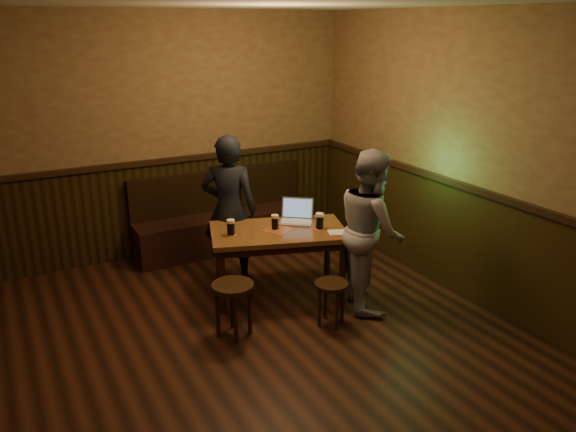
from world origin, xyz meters
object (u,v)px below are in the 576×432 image
at_px(bench, 224,224).
at_px(pint_mid, 275,222).
at_px(pub_table, 278,238).
at_px(pint_left, 231,227).
at_px(person_grey, 371,230).
at_px(stool_right, 331,291).
at_px(pint_right, 320,221).
at_px(person_suit, 229,210).
at_px(stool_left, 233,294).
at_px(laptop, 297,216).

distance_m(bench, pint_mid, 1.51).
xyz_separation_m(pub_table, pint_left, (-0.47, 0.08, 0.17)).
bearing_deg(person_grey, stool_right, 128.72).
distance_m(bench, pint_left, 1.53).
height_order(pub_table, pint_right, pint_right).
bearing_deg(pint_mid, person_suit, 115.82).
distance_m(pub_table, stool_left, 0.91).
xyz_separation_m(stool_right, pint_mid, (-0.17, 0.79, 0.45)).
bearing_deg(pint_mid, bench, 89.12).
bearing_deg(laptop, pub_table, -117.40).
xyz_separation_m(pub_table, pint_right, (0.37, -0.18, 0.18)).
height_order(pint_mid, person_grey, person_grey).
bearing_deg(pint_mid, stool_left, -141.74).
bearing_deg(pub_table, stool_left, -125.64).
xyz_separation_m(pint_mid, person_suit, (-0.26, 0.54, 0.01)).
bearing_deg(stool_left, bench, 70.14).
distance_m(stool_left, pint_left, 0.76).
height_order(pub_table, stool_right, pub_table).
bearing_deg(pint_right, pint_left, 162.85).
height_order(pint_right, laptop, laptop).
xyz_separation_m(laptop, person_suit, (-0.56, 0.43, 0.03)).
bearing_deg(bench, pub_table, -90.00).
bearing_deg(person_suit, pint_left, 103.31).
xyz_separation_m(pub_table, person_grey, (0.69, -0.59, 0.16)).
bearing_deg(pint_right, bench, 102.77).
distance_m(bench, pint_right, 1.75).
xyz_separation_m(stool_right, pint_left, (-0.62, 0.85, 0.45)).
height_order(stool_left, pint_right, pint_right).
height_order(pub_table, person_suit, person_suit).
bearing_deg(pint_left, stool_right, -53.89).
distance_m(stool_right, person_suit, 1.47).
distance_m(stool_right, pint_left, 1.14).
relative_size(pub_table, pint_mid, 9.88).
height_order(pint_left, pint_mid, pint_left).
bearing_deg(person_grey, bench, 39.62).
distance_m(laptop, person_suit, 0.71).
height_order(stool_left, pint_mid, pint_mid).
bearing_deg(person_grey, person_suit, 61.20).
bearing_deg(person_grey, stool_left, 108.27).
relative_size(stool_left, person_suit, 0.31).
bearing_deg(bench, pint_left, -108.78).
xyz_separation_m(pint_right, laptop, (-0.09, 0.31, -0.02)).
xyz_separation_m(bench, person_grey, (0.69, -2.05, 0.47)).
distance_m(pub_table, pint_left, 0.51).
height_order(bench, pint_right, bench).
bearing_deg(laptop, person_suit, -179.85).
bearing_deg(pint_mid, pint_left, 172.83).
distance_m(pint_mid, person_grey, 0.94).
relative_size(pint_left, person_grey, 0.10).
distance_m(pub_table, stool_right, 0.83).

